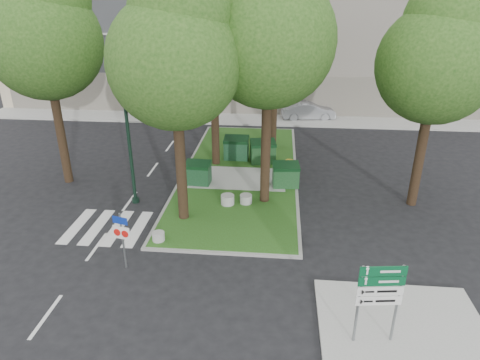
# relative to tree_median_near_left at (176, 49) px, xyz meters

# --- Properties ---
(ground) EXTENTS (120.00, 120.00, 0.00)m
(ground) POSITION_rel_tree_median_near_left_xyz_m (1.41, -2.56, -7.32)
(ground) COLOR black
(ground) RESTS_ON ground
(median_island) EXTENTS (6.00, 16.00, 0.12)m
(median_island) POSITION_rel_tree_median_near_left_xyz_m (1.91, 5.44, -7.26)
(median_island) COLOR #274814
(median_island) RESTS_ON ground
(median_kerb) EXTENTS (6.30, 16.30, 0.10)m
(median_kerb) POSITION_rel_tree_median_near_left_xyz_m (1.91, 5.44, -7.27)
(median_kerb) COLOR gray
(median_kerb) RESTS_ON ground
(sidewalk_corner) EXTENTS (5.00, 4.00, 0.12)m
(sidewalk_corner) POSITION_rel_tree_median_near_left_xyz_m (7.91, -6.06, -7.26)
(sidewalk_corner) COLOR #999993
(sidewalk_corner) RESTS_ON ground
(building_sidewalk) EXTENTS (42.00, 3.00, 0.12)m
(building_sidewalk) POSITION_rel_tree_median_near_left_xyz_m (1.41, 15.94, -7.26)
(building_sidewalk) COLOR #999993
(building_sidewalk) RESTS_ON ground
(zebra_crossing) EXTENTS (5.00, 3.00, 0.01)m
(zebra_crossing) POSITION_rel_tree_median_near_left_xyz_m (-2.34, -1.06, -7.31)
(zebra_crossing) COLOR silver
(zebra_crossing) RESTS_ON ground
(apartment_building) EXTENTS (41.00, 12.00, 16.00)m
(apartment_building) POSITION_rel_tree_median_near_left_xyz_m (1.41, 23.44, 0.68)
(apartment_building) COLOR tan
(apartment_building) RESTS_ON ground
(tree_median_near_left) EXTENTS (5.20, 5.20, 10.53)m
(tree_median_near_left) POSITION_rel_tree_median_near_left_xyz_m (0.00, 0.00, 0.00)
(tree_median_near_left) COLOR black
(tree_median_near_left) RESTS_ON ground
(tree_median_near_right) EXTENTS (5.60, 5.60, 11.46)m
(tree_median_near_right) POSITION_rel_tree_median_near_left_xyz_m (3.50, 2.00, 0.67)
(tree_median_near_right) COLOR black
(tree_median_near_right) RESTS_ON ground
(tree_median_mid) EXTENTS (4.80, 4.80, 9.99)m
(tree_median_mid) POSITION_rel_tree_median_near_left_xyz_m (0.50, 6.50, -0.34)
(tree_median_mid) COLOR black
(tree_median_mid) RESTS_ON ground
(tree_median_far) EXTENTS (5.80, 5.80, 11.93)m
(tree_median_far) POSITION_rel_tree_median_near_left_xyz_m (3.70, 9.50, 1.00)
(tree_median_far) COLOR black
(tree_median_far) RESTS_ON ground
(tree_street_left) EXTENTS (5.40, 5.40, 11.00)m
(tree_street_left) POSITION_rel_tree_median_near_left_xyz_m (-7.00, 3.50, 0.33)
(tree_street_left) COLOR black
(tree_street_left) RESTS_ON ground
(tree_street_right) EXTENTS (5.00, 5.00, 10.06)m
(tree_street_right) POSITION_rel_tree_median_near_left_xyz_m (10.50, 2.50, -0.33)
(tree_street_right) COLOR black
(tree_street_right) RESTS_ON ground
(dumpster_a) EXTENTS (1.34, 0.98, 1.20)m
(dumpster_a) POSITION_rel_tree_median_near_left_xyz_m (-0.09, 3.57, -6.62)
(dumpster_a) COLOR #0D3318
(dumpster_a) RESTS_ON median_island
(dumpster_b) EXTENTS (1.46, 1.04, 1.35)m
(dumpster_b) POSITION_rel_tree_median_near_left_xyz_m (1.51, 7.34, -6.55)
(dumpster_b) COLOR #10381E
(dumpster_b) RESTS_ON median_island
(dumpster_c) EXTENTS (1.59, 1.23, 1.34)m
(dumpster_c) POSITION_rel_tree_median_near_left_xyz_m (3.11, 6.87, -6.55)
(dumpster_c) COLOR #103513
(dumpster_c) RESTS_ON median_island
(dumpster_d) EXTENTS (1.43, 1.07, 1.25)m
(dumpster_d) POSITION_rel_tree_median_near_left_xyz_m (4.41, 3.69, -6.60)
(dumpster_d) COLOR #123D19
(dumpster_d) RESTS_ON median_island
(bollard_left) EXTENTS (0.50, 0.50, 0.36)m
(bollard_left) POSITION_rel_tree_median_near_left_xyz_m (-0.69, -2.06, -7.02)
(bollard_left) COLOR #A1A09C
(bollard_left) RESTS_ON median_island
(bollard_right) EXTENTS (0.57, 0.57, 0.41)m
(bollard_right) POSITION_rel_tree_median_near_left_xyz_m (2.55, 1.57, -6.99)
(bollard_right) COLOR gray
(bollard_right) RESTS_ON median_island
(bollard_mid) EXTENTS (0.63, 0.63, 0.45)m
(bollard_mid) POSITION_rel_tree_median_near_left_xyz_m (1.70, 1.38, -6.97)
(bollard_mid) COLOR #979893
(bollard_mid) RESTS_ON median_island
(litter_bin) EXTENTS (0.44, 0.44, 0.77)m
(litter_bin) POSITION_rel_tree_median_near_left_xyz_m (4.61, 5.32, -6.81)
(litter_bin) COLOR gold
(litter_bin) RESTS_ON median_island
(street_lamp) EXTENTS (0.50, 0.50, 6.22)m
(street_lamp) POSITION_rel_tree_median_near_left_xyz_m (-2.76, 1.38, -3.40)
(street_lamp) COLOR black
(street_lamp) RESTS_ON ground
(traffic_sign_pole) EXTENTS (0.67, 0.21, 2.27)m
(traffic_sign_pole) POSITION_rel_tree_median_near_left_xyz_m (-1.44, -3.82, -5.86)
(traffic_sign_pole) COLOR slate
(traffic_sign_pole) RESTS_ON ground
(directional_sign) EXTENTS (1.28, 0.23, 2.57)m
(directional_sign) POSITION_rel_tree_median_near_left_xyz_m (6.88, -6.73, -5.49)
(directional_sign) COLOR slate
(directional_sign) RESTS_ON sidewalk_corner
(car_white) EXTENTS (4.25, 2.06, 1.40)m
(car_white) POSITION_rel_tree_median_near_left_xyz_m (-5.36, 16.88, -6.62)
(car_white) COLOR white
(car_white) RESTS_ON ground
(car_silver) EXTENTS (4.30, 1.98, 1.37)m
(car_silver) POSITION_rel_tree_median_near_left_xyz_m (6.23, 16.58, -6.63)
(car_silver) COLOR gray
(car_silver) RESTS_ON ground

